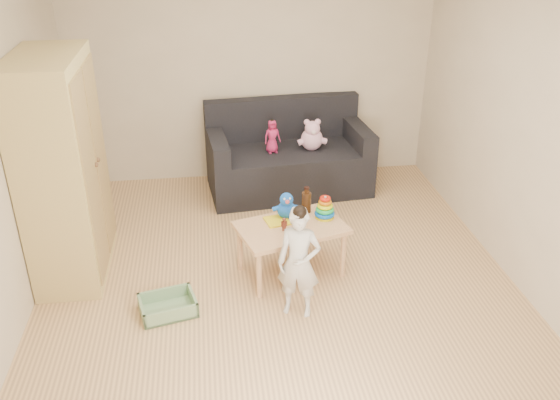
{
  "coord_description": "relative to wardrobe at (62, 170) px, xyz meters",
  "views": [
    {
      "loc": [
        -0.53,
        -4.19,
        2.93
      ],
      "look_at": [
        0.05,
        0.25,
        0.65
      ],
      "focal_mm": 38.0,
      "sensor_mm": 36.0,
      "label": 1
    }
  ],
  "objects": [
    {
      "name": "room",
      "position": [
        1.73,
        -0.44,
        0.35
      ],
      "size": [
        4.5,
        4.5,
        4.5
      ],
      "color": "tan",
      "rests_on": "ground"
    },
    {
      "name": "wardrobe",
      "position": [
        0.0,
        0.0,
        0.0
      ],
      "size": [
        0.53,
        1.05,
        1.89
      ],
      "primitive_type": "cube",
      "color": "#D7C376",
      "rests_on": "ground"
    },
    {
      "name": "sofa",
      "position": [
        2.07,
        1.34,
        -0.7
      ],
      "size": [
        1.81,
        1.02,
        0.49
      ],
      "primitive_type": "cube",
      "rotation": [
        0.0,
        0.0,
        0.09
      ],
      "color": "black",
      "rests_on": "ground"
    },
    {
      "name": "play_table",
      "position": [
        1.86,
        -0.33,
        -0.71
      ],
      "size": [
        1.01,
        0.79,
        0.47
      ],
      "primitive_type": "cube",
      "rotation": [
        0.0,
        0.0,
        0.29
      ],
      "color": "#EFB683",
      "rests_on": "ground"
    },
    {
      "name": "storage_bin",
      "position": [
        0.81,
        -0.76,
        -0.88
      ],
      "size": [
        0.49,
        0.41,
        0.13
      ],
      "primitive_type": null,
      "rotation": [
        0.0,
        0.0,
        0.24
      ],
      "color": "gray",
      "rests_on": "ground"
    },
    {
      "name": "toddler",
      "position": [
        1.83,
        -0.89,
        -0.5
      ],
      "size": [
        0.39,
        0.32,
        0.89
      ],
      "primitive_type": "imported",
      "rotation": [
        0.0,
        0.0,
        -0.34
      ],
      "color": "silver",
      "rests_on": "ground"
    },
    {
      "name": "pink_bear",
      "position": [
        2.32,
        1.28,
        -0.31
      ],
      "size": [
        0.27,
        0.24,
        0.29
      ],
      "primitive_type": null,
      "rotation": [
        0.0,
        0.0,
        0.08
      ],
      "color": "#FFBBE4",
      "rests_on": "sofa"
    },
    {
      "name": "doll",
      "position": [
        1.88,
        1.26,
        -0.28
      ],
      "size": [
        0.2,
        0.16,
        0.35
      ],
      "primitive_type": "imported",
      "rotation": [
        0.0,
        0.0,
        0.22
      ],
      "color": "#D32767",
      "rests_on": "sofa"
    },
    {
      "name": "ring_stacker",
      "position": [
        2.16,
        -0.22,
        -0.4
      ],
      "size": [
        0.18,
        0.18,
        0.2
      ],
      "color": "#C6B90A",
      "rests_on": "play_table"
    },
    {
      "name": "brown_bottle",
      "position": [
        2.02,
        -0.09,
        -0.38
      ],
      "size": [
        0.08,
        0.08,
        0.24
      ],
      "color": "black",
      "rests_on": "play_table"
    },
    {
      "name": "blue_plush",
      "position": [
        1.83,
        -0.17,
        -0.36
      ],
      "size": [
        0.21,
        0.17,
        0.24
      ],
      "primitive_type": null,
      "rotation": [
        0.0,
        0.0,
        0.04
      ],
      "color": "blue",
      "rests_on": "play_table"
    },
    {
      "name": "wooden_figure",
      "position": [
        1.78,
        -0.4,
        -0.42
      ],
      "size": [
        0.06,
        0.06,
        0.12
      ],
      "primitive_type": null,
      "rotation": [
        0.0,
        0.0,
        0.51
      ],
      "color": "maroon",
      "rests_on": "play_table"
    },
    {
      "name": "yellow_book",
      "position": [
        1.75,
        -0.24,
        -0.47
      ],
      "size": [
        0.23,
        0.23,
        0.01
      ],
      "primitive_type": "cube",
      "rotation": [
        0.0,
        0.0,
        0.21
      ],
      "color": "yellow",
      "rests_on": "play_table"
    }
  ]
}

